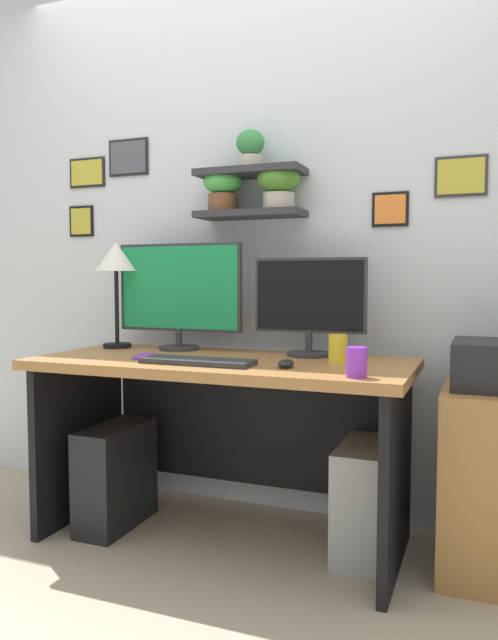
# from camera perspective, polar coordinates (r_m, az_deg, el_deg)

# --- Properties ---
(ground_plane) EXTENTS (8.00, 8.00, 0.00)m
(ground_plane) POSITION_cam_1_polar(r_m,az_deg,el_deg) (2.65, -2.56, -19.96)
(ground_plane) COLOR tan
(back_wall_assembly) EXTENTS (4.40, 0.24, 2.70)m
(back_wall_assembly) POSITION_cam_1_polar(r_m,az_deg,el_deg) (2.84, 0.95, 9.65)
(back_wall_assembly) COLOR silver
(back_wall_assembly) RESTS_ON ground
(desk) EXTENTS (1.52, 0.68, 0.75)m
(desk) POSITION_cam_1_polar(r_m,az_deg,el_deg) (2.53, -2.10, -8.34)
(desk) COLOR #9E6B38
(desk) RESTS_ON ground
(monitor_left) EXTENTS (0.60, 0.18, 0.48)m
(monitor_left) POSITION_cam_1_polar(r_m,az_deg,el_deg) (2.75, -6.60, 2.61)
(monitor_left) COLOR #2D2D33
(monitor_left) RESTS_ON desk
(monitor_right) EXTENTS (0.48, 0.18, 0.41)m
(monitor_right) POSITION_cam_1_polar(r_m,az_deg,el_deg) (2.53, 5.74, 1.64)
(monitor_right) COLOR #2D2D33
(monitor_right) RESTS_ON desk
(keyboard) EXTENTS (0.44, 0.14, 0.02)m
(keyboard) POSITION_cam_1_polar(r_m,az_deg,el_deg) (2.31, -4.87, -3.91)
(keyboard) COLOR #2D2D33
(keyboard) RESTS_ON desk
(computer_mouse) EXTENTS (0.06, 0.09, 0.03)m
(computer_mouse) POSITION_cam_1_polar(r_m,az_deg,el_deg) (2.21, 3.51, -4.13)
(computer_mouse) COLOR black
(computer_mouse) RESTS_ON desk
(desk_lamp) EXTENTS (0.19, 0.19, 0.49)m
(desk_lamp) POSITION_cam_1_polar(r_m,az_deg,el_deg) (2.88, -12.44, 5.24)
(desk_lamp) COLOR black
(desk_lamp) RESTS_ON desk
(cell_phone) EXTENTS (0.11, 0.15, 0.01)m
(cell_phone) POSITION_cam_1_polar(r_m,az_deg,el_deg) (2.52, -9.85, -3.40)
(cell_phone) COLOR purple
(cell_phone) RESTS_ON desk
(pen_cup) EXTENTS (0.07, 0.07, 0.10)m
(pen_cup) POSITION_cam_1_polar(r_m,az_deg,el_deg) (2.02, 10.11, -3.94)
(pen_cup) COLOR purple
(pen_cup) RESTS_ON desk
(water_cup) EXTENTS (0.07, 0.07, 0.11)m
(water_cup) POSITION_cam_1_polar(r_m,az_deg,el_deg) (2.35, 8.39, -2.68)
(water_cup) COLOR yellow
(water_cup) RESTS_ON desk
(computer_tower_left) EXTENTS (0.18, 0.40, 0.44)m
(computer_tower_left) POSITION_cam_1_polar(r_m,az_deg,el_deg) (2.76, -12.45, -14.16)
(computer_tower_left) COLOR black
(computer_tower_left) RESTS_ON ground
(computer_tower_right) EXTENTS (0.18, 0.40, 0.44)m
(computer_tower_right) POSITION_cam_1_polar(r_m,az_deg,el_deg) (2.48, 10.75, -16.30)
(computer_tower_right) COLOR #99999E
(computer_tower_right) RESTS_ON ground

